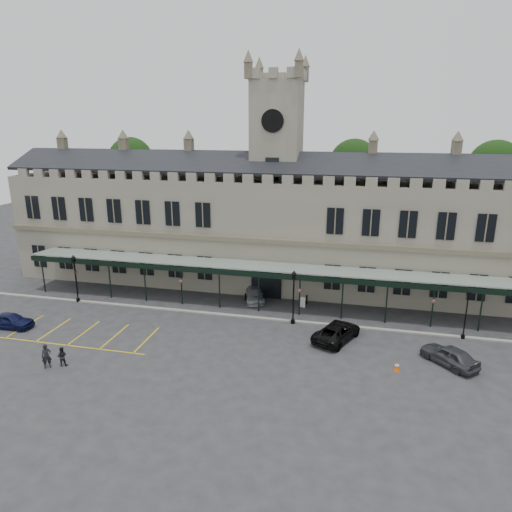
% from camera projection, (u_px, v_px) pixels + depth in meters
% --- Properties ---
extents(ground, '(140.00, 140.00, 0.00)m').
position_uv_depth(ground, '(240.00, 344.00, 38.11)').
color(ground, '#2A2A2D').
extents(station_building, '(60.00, 10.36, 17.30)m').
position_uv_depth(station_building, '(276.00, 228.00, 51.18)').
color(station_building, slate).
rests_on(station_building, ground).
extents(clock_tower, '(5.60, 5.60, 24.80)m').
position_uv_depth(clock_tower, '(277.00, 168.00, 49.40)').
color(clock_tower, slate).
rests_on(clock_tower, ground).
extents(canopy, '(50.00, 4.10, 4.30)m').
position_uv_depth(canopy, '(259.00, 287.00, 44.42)').
color(canopy, '#8C9E93').
rests_on(canopy, ground).
extents(kerb, '(60.00, 0.40, 0.12)m').
position_uv_depth(kerb, '(255.00, 317.00, 43.24)').
color(kerb, gray).
rests_on(kerb, ground).
extents(parking_markings, '(16.00, 6.00, 0.01)m').
position_uv_depth(parking_markings, '(80.00, 335.00, 39.72)').
color(parking_markings, gold).
rests_on(parking_markings, ground).
extents(tree_behind_left, '(6.00, 6.00, 16.00)m').
position_uv_depth(tree_behind_left, '(131.00, 161.00, 62.63)').
color(tree_behind_left, '#332314').
rests_on(tree_behind_left, ground).
extents(tree_behind_mid, '(6.00, 6.00, 16.00)m').
position_uv_depth(tree_behind_mid, '(354.00, 165.00, 56.19)').
color(tree_behind_mid, '#332314').
rests_on(tree_behind_mid, ground).
extents(tree_behind_right, '(6.00, 6.00, 16.00)m').
position_uv_depth(tree_behind_right, '(494.00, 168.00, 52.76)').
color(tree_behind_right, '#332314').
rests_on(tree_behind_right, ground).
extents(lamp_post_left, '(0.48, 0.48, 5.06)m').
position_uv_depth(lamp_post_left, '(75.00, 274.00, 46.40)').
color(lamp_post_left, black).
rests_on(lamp_post_left, ground).
extents(lamp_post_mid, '(0.49, 0.49, 5.16)m').
position_uv_depth(lamp_post_mid, '(294.00, 292.00, 41.27)').
color(lamp_post_mid, black).
rests_on(lamp_post_mid, ground).
extents(lamp_post_right, '(0.43, 0.43, 4.57)m').
position_uv_depth(lamp_post_right, '(467.00, 309.00, 38.44)').
color(lamp_post_right, black).
rests_on(lamp_post_right, ground).
extents(traffic_cone, '(0.44, 0.44, 0.70)m').
position_uv_depth(traffic_cone, '(397.00, 367.00, 33.95)').
color(traffic_cone, '#E75507').
rests_on(traffic_cone, ground).
extents(sign_board, '(0.62, 0.24, 1.09)m').
position_uv_depth(sign_board, '(302.00, 302.00, 45.65)').
color(sign_board, black).
rests_on(sign_board, ground).
extents(bollard_left, '(0.14, 0.14, 0.81)m').
position_uv_depth(bollard_left, '(245.00, 297.00, 47.41)').
color(bollard_left, black).
rests_on(bollard_left, ground).
extents(bollard_right, '(0.17, 0.17, 0.97)m').
position_uv_depth(bollard_right, '(307.00, 300.00, 46.49)').
color(bollard_right, black).
rests_on(bollard_right, ground).
extents(car_left_a, '(4.13, 1.73, 1.40)m').
position_uv_depth(car_left_a, '(11.00, 320.00, 41.07)').
color(car_left_a, '#0C1237').
rests_on(car_left_a, ground).
extents(car_taxi, '(3.02, 4.73, 1.28)m').
position_uv_depth(car_taxi, '(255.00, 294.00, 47.52)').
color(car_taxi, '#A0A3A8').
rests_on(car_taxi, ground).
extents(car_van, '(4.42, 5.81, 1.47)m').
position_uv_depth(car_van, '(337.00, 332.00, 38.74)').
color(car_van, black).
rests_on(car_van, ground).
extents(car_right_a, '(4.44, 4.49, 1.53)m').
position_uv_depth(car_right_a, '(449.00, 355.00, 34.74)').
color(car_right_a, '#37393E').
rests_on(car_right_a, ground).
extents(person_a, '(0.83, 0.79, 1.92)m').
position_uv_depth(person_a, '(47.00, 356.00, 34.22)').
color(person_a, black).
rests_on(person_a, ground).
extents(person_b, '(0.90, 0.80, 1.53)m').
position_uv_depth(person_b, '(62.00, 356.00, 34.59)').
color(person_b, black).
rests_on(person_b, ground).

